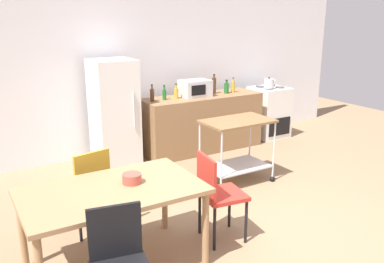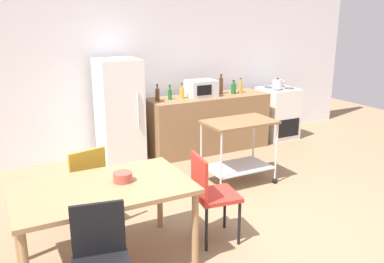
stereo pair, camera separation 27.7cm
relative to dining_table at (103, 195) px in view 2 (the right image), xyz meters
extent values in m
plane|color=#8C7051|center=(1.51, -0.20, -0.67)|extent=(12.00, 12.00, 0.00)
cube|color=white|center=(1.51, 3.00, 0.78)|extent=(8.40, 0.12, 2.90)
cube|color=olive|center=(2.41, 2.40, -0.22)|extent=(2.00, 0.64, 0.90)
cube|color=#A37A51|center=(0.00, 0.00, 0.06)|extent=(1.50, 0.90, 0.04)
cylinder|color=#A37A51|center=(0.69, -0.39, -0.32)|extent=(0.06, 0.06, 0.71)
cylinder|color=#A37A51|center=(-0.69, 0.39, -0.32)|extent=(0.06, 0.06, 0.71)
cylinder|color=#A37A51|center=(0.69, 0.39, -0.32)|extent=(0.06, 0.06, 0.71)
cube|color=#B72D23|center=(1.09, -0.09, -0.20)|extent=(0.45, 0.45, 0.04)
cube|color=#B72D23|center=(0.91, -0.06, 0.02)|extent=(0.08, 0.38, 0.40)
cylinder|color=black|center=(1.23, -0.28, -0.45)|extent=(0.03, 0.03, 0.45)
cylinder|color=black|center=(1.28, 0.06, -0.45)|extent=(0.03, 0.03, 0.45)
cylinder|color=black|center=(0.89, -0.23, -0.45)|extent=(0.03, 0.03, 0.45)
cylinder|color=black|center=(0.94, 0.11, -0.45)|extent=(0.03, 0.03, 0.45)
cube|color=gold|center=(-0.01, 0.78, -0.20)|extent=(0.48, 0.48, 0.04)
cube|color=gold|center=(0.02, 0.61, 0.02)|extent=(0.38, 0.11, 0.40)
cylinder|color=black|center=(0.11, 0.98, -0.45)|extent=(0.03, 0.03, 0.45)
cylinder|color=black|center=(-0.22, 0.91, -0.45)|extent=(0.03, 0.03, 0.45)
cylinder|color=black|center=(0.19, 0.65, -0.45)|extent=(0.03, 0.03, 0.45)
cylinder|color=black|center=(-0.14, 0.58, -0.45)|extent=(0.03, 0.03, 0.45)
cube|color=black|center=(-0.20, -0.58, 0.02)|extent=(0.38, 0.10, 0.40)
cube|color=white|center=(3.86, 2.42, -0.22)|extent=(0.60, 0.60, 0.90)
cube|color=black|center=(3.86, 2.11, -0.42)|extent=(0.48, 0.01, 0.32)
cylinder|color=#47474C|center=(3.73, 2.30, 0.24)|extent=(0.16, 0.16, 0.02)
cylinder|color=#47474C|center=(3.99, 2.30, 0.24)|extent=(0.16, 0.16, 0.02)
cylinder|color=#47474C|center=(3.73, 2.54, 0.24)|extent=(0.16, 0.16, 0.02)
cylinder|color=#47474C|center=(3.99, 2.54, 0.24)|extent=(0.16, 0.16, 0.02)
cube|color=white|center=(0.96, 2.50, 0.10)|extent=(0.60, 0.60, 1.55)
cylinder|color=silver|center=(1.14, 2.18, 0.18)|extent=(0.02, 0.02, 0.50)
cube|color=brown|center=(2.07, 1.00, 0.16)|extent=(0.90, 0.56, 0.03)
cube|color=silver|center=(2.07, 1.00, -0.45)|extent=(0.83, 0.52, 0.02)
cylinder|color=silver|center=(1.65, 0.75, -0.22)|extent=(0.02, 0.02, 0.76)
sphere|color=black|center=(1.65, 0.75, -0.64)|extent=(0.07, 0.07, 0.07)
cylinder|color=silver|center=(2.49, 0.75, -0.22)|extent=(0.02, 0.02, 0.76)
sphere|color=black|center=(2.49, 0.75, -0.64)|extent=(0.07, 0.07, 0.07)
cylinder|color=silver|center=(1.65, 1.25, -0.22)|extent=(0.02, 0.02, 0.76)
sphere|color=black|center=(1.65, 1.25, -0.64)|extent=(0.07, 0.07, 0.07)
cylinder|color=silver|center=(2.49, 1.25, -0.22)|extent=(0.02, 0.02, 0.76)
sphere|color=black|center=(2.49, 1.25, -0.64)|extent=(0.07, 0.07, 0.07)
cylinder|color=#4C2D19|center=(1.54, 2.42, 0.32)|extent=(0.06, 0.06, 0.18)
cylinder|color=#4C2D19|center=(1.54, 2.42, 0.44)|extent=(0.03, 0.03, 0.06)
cylinder|color=black|center=(1.54, 2.42, 0.48)|extent=(0.03, 0.03, 0.01)
cylinder|color=#1E6628|center=(1.75, 2.42, 0.31)|extent=(0.06, 0.06, 0.15)
cylinder|color=#1E6628|center=(1.75, 2.42, 0.41)|extent=(0.03, 0.03, 0.06)
cylinder|color=black|center=(1.75, 2.42, 0.45)|extent=(0.03, 0.03, 0.01)
cylinder|color=gold|center=(1.95, 2.41, 0.31)|extent=(0.07, 0.07, 0.16)
cylinder|color=gold|center=(1.95, 2.41, 0.42)|extent=(0.03, 0.03, 0.06)
cylinder|color=black|center=(1.95, 2.41, 0.45)|extent=(0.04, 0.04, 0.01)
cube|color=silver|center=(2.29, 2.42, 0.36)|extent=(0.46, 0.34, 0.26)
cube|color=black|center=(2.25, 2.24, 0.36)|extent=(0.25, 0.01, 0.16)
cylinder|color=#4C2D19|center=(2.69, 2.46, 0.36)|extent=(0.07, 0.07, 0.26)
cylinder|color=#4C2D19|center=(2.69, 2.46, 0.51)|extent=(0.03, 0.03, 0.06)
cylinder|color=black|center=(2.69, 2.46, 0.55)|extent=(0.03, 0.03, 0.01)
cylinder|color=#1E6628|center=(2.87, 2.37, 0.31)|extent=(0.08, 0.08, 0.17)
cylinder|color=#1E6628|center=(2.87, 2.37, 0.42)|extent=(0.04, 0.04, 0.05)
cylinder|color=black|center=(2.87, 2.37, 0.45)|extent=(0.04, 0.04, 0.01)
cylinder|color=gold|center=(3.02, 2.38, 0.32)|extent=(0.06, 0.06, 0.18)
cylinder|color=gold|center=(3.02, 2.38, 0.44)|extent=(0.03, 0.03, 0.06)
cylinder|color=black|center=(3.02, 2.38, 0.47)|extent=(0.03, 0.03, 0.01)
cylinder|color=#B24C3F|center=(0.19, 0.02, 0.12)|extent=(0.17, 0.17, 0.08)
cylinder|color=silver|center=(3.74, 2.32, 0.33)|extent=(0.17, 0.17, 0.16)
sphere|color=black|center=(3.74, 2.32, 0.42)|extent=(0.03, 0.03, 0.03)
cylinder|color=silver|center=(3.86, 2.32, 0.35)|extent=(0.08, 0.02, 0.07)
camera|label=1|loc=(-1.05, -3.06, 1.49)|focal=38.27mm
camera|label=2|loc=(-0.81, -3.20, 1.49)|focal=38.27mm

